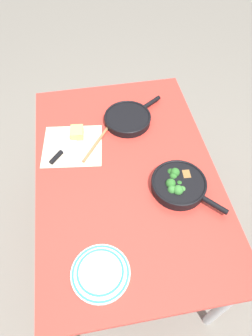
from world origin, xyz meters
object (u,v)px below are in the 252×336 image
(cheese_block, at_px, (77,133))
(dinner_plate_stack, at_px, (100,273))
(skillet_broccoli, at_px, (178,184))
(grater_knife, at_px, (61,153))
(skillet_eggs, at_px, (128,118))
(wooden_spoon, at_px, (105,131))

(cheese_block, relative_size, dinner_plate_stack, 0.37)
(skillet_broccoli, xyz_separation_m, grater_knife, (-0.30, -0.53, -0.02))
(skillet_broccoli, xyz_separation_m, cheese_block, (-0.41, -0.43, -0.01))
(skillet_broccoli, distance_m, skillet_eggs, 0.50)
(skillet_eggs, distance_m, grater_knife, 0.41)
(wooden_spoon, bearing_deg, dinner_plate_stack, -153.36)
(wooden_spoon, bearing_deg, cheese_block, 125.76)
(skillet_broccoli, height_order, cheese_block, skillet_broccoli)
(dinner_plate_stack, bearing_deg, grater_knife, -169.02)
(grater_knife, bearing_deg, skillet_eggs, -24.61)
(skillet_eggs, height_order, cheese_block, same)
(skillet_eggs, bearing_deg, cheese_block, 158.17)
(grater_knife, bearing_deg, dinner_plate_stack, -127.94)
(skillet_broccoli, distance_m, cheese_block, 0.60)
(wooden_spoon, xyz_separation_m, dinner_plate_stack, (0.74, -0.12, 0.01))
(dinner_plate_stack, bearing_deg, cheese_block, -177.61)
(wooden_spoon, xyz_separation_m, cheese_block, (0.00, -0.15, 0.01))
(skillet_eggs, xyz_separation_m, dinner_plate_stack, (0.80, -0.25, -0.01))
(skillet_broccoli, bearing_deg, wooden_spoon, 172.11)
(skillet_broccoli, xyz_separation_m, dinner_plate_stack, (0.33, -0.40, -0.02))
(skillet_broccoli, relative_size, dinner_plate_stack, 1.37)
(grater_knife, xyz_separation_m, dinner_plate_stack, (0.63, 0.12, 0.00))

